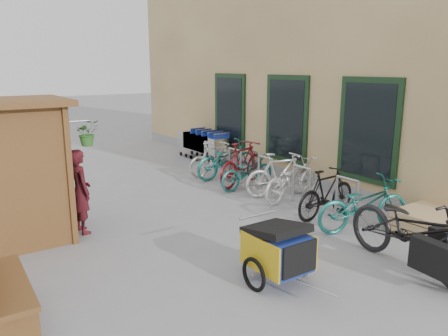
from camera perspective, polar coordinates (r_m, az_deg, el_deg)
ground at (r=7.27m, az=3.54°, el=-10.45°), size 80.00×80.00×0.00m
building at (r=14.42m, az=13.40°, el=15.13°), size 6.07×13.00×7.00m
bike_rack at (r=10.26m, az=5.42°, el=-0.39°), size 0.05×5.35×0.86m
pallet_stack at (r=8.54m, az=25.90°, el=-6.65°), size 1.00×1.20×0.40m
shopping_carts at (r=13.77m, az=-2.85°, el=3.43°), size 0.56×2.23×1.01m
child_trailer at (r=6.09m, az=7.08°, el=-10.36°), size 0.89×1.50×0.89m
cargo_bike at (r=6.89m, az=23.57°, el=-7.66°), size 1.04×2.35×1.19m
person_kiosk at (r=8.11m, az=-18.26°, el=-2.92°), size 0.39×0.57×1.52m
bike_0 at (r=8.25m, az=17.74°, el=-4.55°), size 1.97×1.13×0.98m
bike_1 at (r=8.78m, az=13.26°, el=-3.19°), size 1.66×0.57×0.98m
bike_2 at (r=9.78m, az=8.90°, el=-1.46°), size 1.86×0.87×0.94m
bike_3 at (r=10.02m, az=7.32°, el=-0.82°), size 1.76×0.90×1.02m
bike_4 at (r=10.57m, az=3.06°, el=-0.46°), size 1.65×0.69×0.85m
bike_5 at (r=10.84m, az=2.39°, el=0.59°), size 1.91×1.09×1.11m
bike_6 at (r=11.59m, az=0.37°, el=1.13°), size 1.90×0.71×0.99m
bike_7 at (r=11.77m, az=-1.25°, el=1.20°), size 1.57×0.46×0.94m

